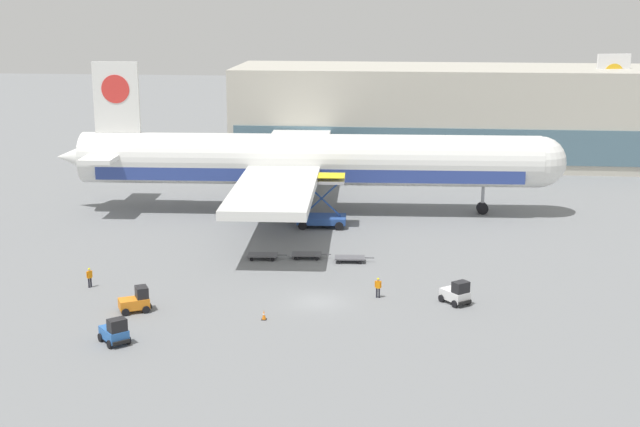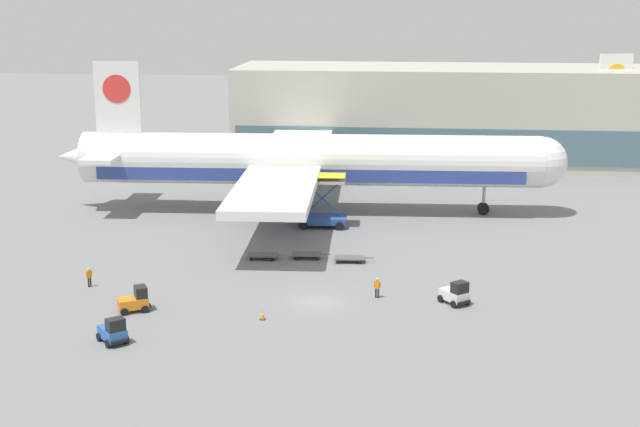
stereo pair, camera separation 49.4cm
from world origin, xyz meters
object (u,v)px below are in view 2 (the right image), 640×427
at_px(baggage_tug_foreground, 456,294).
at_px(baggage_dolly_third, 350,258).
at_px(baggage_tug_mid, 135,301).
at_px(baggage_dolly_lead, 263,255).
at_px(baggage_tug_far, 113,331).
at_px(airplane_main, 303,162).
at_px(scissor_lift_loader, 322,207).
at_px(ground_crew_far, 89,276).
at_px(traffic_cone_near, 263,315).
at_px(ground_crew_near, 377,286).
at_px(baggage_dolly_second, 307,254).

distance_m(baggage_tug_foreground, baggage_dolly_third, 14.17).
bearing_deg(baggage_tug_mid, baggage_dolly_lead, 35.62).
bearing_deg(baggage_tug_far, airplane_main, 126.05).
relative_size(airplane_main, baggage_tug_far, 21.00).
height_order(scissor_lift_loader, ground_crew_far, scissor_lift_loader).
bearing_deg(baggage_tug_foreground, traffic_cone_near, -109.56).
distance_m(airplane_main, baggage_tug_far, 41.99).
distance_m(airplane_main, ground_crew_near, 30.99).
relative_size(ground_crew_far, traffic_cone_near, 2.22).
bearing_deg(baggage_dolly_lead, baggage_tug_mid, -120.76).
xyz_separation_m(airplane_main, ground_crew_far, (-14.91, -28.79, -4.82)).
height_order(baggage_tug_far, baggage_dolly_third, baggage_tug_far).
distance_m(scissor_lift_loader, baggage_dolly_third, 13.44).
bearing_deg(scissor_lift_loader, ground_crew_far, -131.00).
bearing_deg(traffic_cone_near, baggage_dolly_lead, 99.51).
relative_size(scissor_lift_loader, traffic_cone_near, 7.25).
relative_size(baggage_tug_far, ground_crew_near, 1.61).
bearing_deg(airplane_main, baggage_dolly_second, -84.41).
distance_m(baggage_dolly_third, ground_crew_far, 23.68).
height_order(baggage_tug_foreground, baggage_dolly_second, baggage_tug_foreground).
bearing_deg(baggage_tug_far, baggage_tug_foreground, 71.84).
xyz_separation_m(baggage_tug_mid, baggage_dolly_third, (15.93, 14.94, -0.49)).
distance_m(baggage_dolly_lead, ground_crew_far, 16.53).
bearing_deg(ground_crew_far, airplane_main, -169.60).
distance_m(baggage_tug_mid, baggage_dolly_lead, 16.91).
bearing_deg(ground_crew_far, baggage_dolly_third, 151.56).
bearing_deg(traffic_cone_near, baggage_tug_foreground, 18.91).
bearing_deg(baggage_dolly_second, baggage_tug_far, -120.69).
xyz_separation_m(baggage_tug_mid, ground_crew_near, (18.91, 5.16, 0.13)).
xyz_separation_m(scissor_lift_loader, baggage_tug_far, (-11.58, -34.28, -1.26)).
height_order(airplane_main, baggage_tug_far, airplane_main).
relative_size(baggage_tug_foreground, baggage_tug_far, 1.01).
bearing_deg(ground_crew_near, baggage_dolly_third, 117.22).
relative_size(airplane_main, baggage_tug_mid, 20.67).
xyz_separation_m(scissor_lift_loader, baggage_dolly_second, (-0.24, -11.97, -1.75)).
relative_size(airplane_main, baggage_dolly_third, 15.52).
height_order(scissor_lift_loader, ground_crew_near, scissor_lift_loader).
xyz_separation_m(baggage_dolly_lead, traffic_cone_near, (2.66, -15.87, -0.01)).
xyz_separation_m(airplane_main, baggage_dolly_lead, (-1.51, -19.12, -5.45)).
height_order(baggage_tug_foreground, traffic_cone_near, baggage_tug_foreground).
xyz_separation_m(baggage_dolly_second, ground_crew_far, (-17.52, -10.31, 0.63)).
xyz_separation_m(baggage_tug_far, baggage_dolly_second, (11.34, 22.30, -0.49)).
bearing_deg(baggage_dolly_second, scissor_lift_loader, 85.09).
distance_m(baggage_tug_foreground, baggage_dolly_lead, 20.63).
height_order(ground_crew_far, traffic_cone_near, ground_crew_far).
bearing_deg(scissor_lift_loader, baggage_tug_far, -111.12).
height_order(baggage_dolly_lead, traffic_cone_near, traffic_cone_near).
relative_size(baggage_tug_mid, baggage_tug_far, 1.02).
height_order(baggage_tug_far, baggage_dolly_lead, baggage_tug_far).
height_order(ground_crew_near, ground_crew_far, ground_crew_far).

